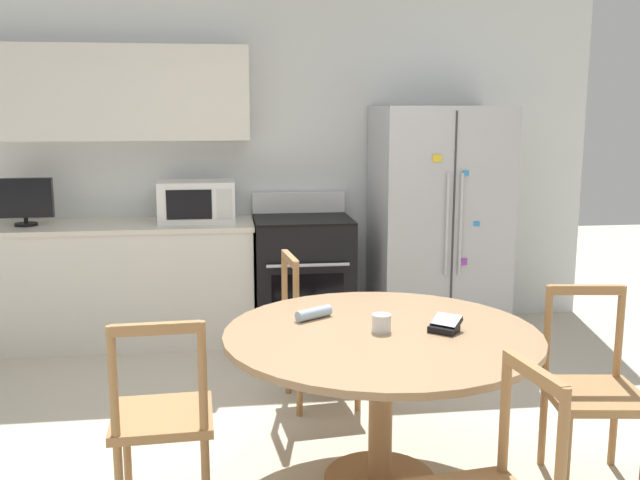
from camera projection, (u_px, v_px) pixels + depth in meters
back_wall at (231, 147)px, 5.52m from camera, size 5.20×0.44×2.60m
kitchen_counter at (116, 283)px, 5.29m from camera, size 2.05×0.64×0.90m
refrigerator at (437, 222)px, 5.44m from camera, size 0.95×0.79×1.75m
oven_range at (303, 276)px, 5.44m from camera, size 0.73×0.68×1.08m
microwave at (197, 201)px, 5.27m from camera, size 0.56×0.36×0.30m
countertop_tv at (24, 200)px, 5.08m from camera, size 0.40×0.16×0.34m
dining_table at (382, 355)px, 3.23m from camera, size 1.43×1.43×0.73m
dining_chair_far at (317, 332)px, 4.18m from camera, size 0.46×0.46×0.90m
dining_chair_left at (162, 419)px, 3.00m from camera, size 0.44×0.44×0.90m
dining_chair_right at (592, 392)px, 3.29m from camera, size 0.47×0.47×0.90m
candle_glass at (381, 324)px, 3.20m from camera, size 0.09×0.09×0.08m
folded_napkin at (314, 313)px, 3.40m from camera, size 0.19×0.15×0.05m
wallet at (445, 325)px, 3.20m from camera, size 0.17×0.17×0.07m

